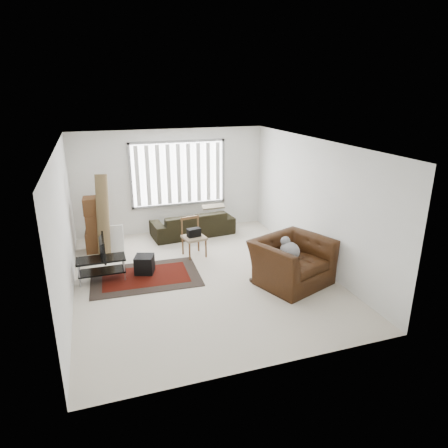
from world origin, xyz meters
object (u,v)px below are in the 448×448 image
object	(u,v)px
moving_boxes	(96,226)
side_chair	(194,235)
armchair	(292,258)
sofa	(193,220)
tv_stand	(101,264)

from	to	relation	value
moving_boxes	side_chair	size ratio (longest dim) A/B	1.46
moving_boxes	armchair	size ratio (longest dim) A/B	0.75
sofa	tv_stand	bearing A→B (deg)	34.45
sofa	side_chair	xyz separation A→B (m)	(-0.31, -1.33, 0.08)
moving_boxes	sofa	distance (m)	2.43
sofa	armchair	bearing A→B (deg)	104.69
armchair	tv_stand	bearing A→B (deg)	138.88
tv_stand	sofa	distance (m)	3.08
sofa	armchair	world-z (taller)	armchair
sofa	side_chair	size ratio (longest dim) A/B	2.39
side_chair	sofa	bearing A→B (deg)	67.31
moving_boxes	side_chair	xyz separation A→B (m)	(2.09, -1.01, -0.12)
tv_stand	moving_boxes	bearing A→B (deg)	90.84
tv_stand	side_chair	distance (m)	2.16
tv_stand	sofa	bearing A→B (deg)	39.64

